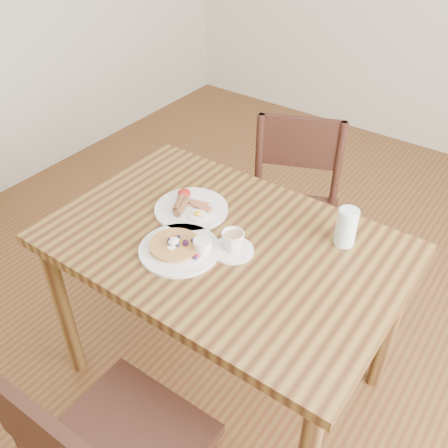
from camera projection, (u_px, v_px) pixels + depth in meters
The scene contains 7 objects.
ground at pixel (224, 373), 2.16m from camera, with size 5.00×5.00×0.00m, color #583119.
dining_table at pixel (224, 262), 1.76m from camera, with size 1.20×0.80×0.75m.
chair_far at pixel (292, 208), 2.29m from camera, with size 0.55×0.55×0.88m.
pancake_plate at pixel (180, 248), 1.65m from camera, with size 0.27×0.27×0.06m.
breakfast_plate at pixel (190, 208), 1.83m from camera, with size 0.27×0.27×0.04m.
teacup_saucer at pixel (233, 243), 1.64m from camera, with size 0.14×0.14×0.08m.
water_glass at pixel (346, 227), 1.65m from camera, with size 0.07×0.07×0.13m, color silver.
Camera 1 is at (0.77, -1.06, 1.84)m, focal length 40.00 mm.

